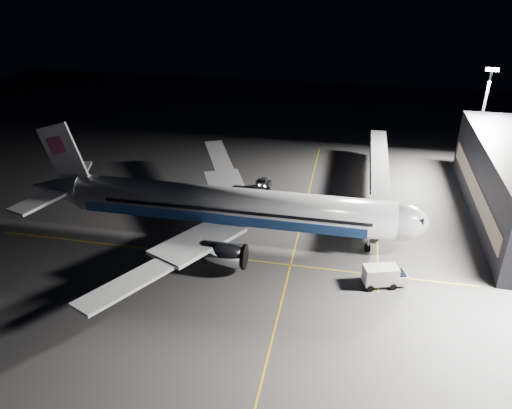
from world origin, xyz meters
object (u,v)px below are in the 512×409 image
object	(u,v)px
jet_bridge	(379,174)
service_truck	(384,275)
floodlight_mast_north	(483,113)
airliner	(224,206)
baggage_tug	(264,184)
safety_cone_b	(211,209)
safety_cone_a	(247,211)
safety_cone_c	(277,210)

from	to	relation	value
jet_bridge	service_truck	size ratio (longest dim) A/B	5.70
floodlight_mast_north	service_truck	bearing A→B (deg)	-113.46
airliner	baggage_tug	world-z (taller)	airliner
floodlight_mast_north	safety_cone_b	xyz separation A→B (m)	(-45.41, -24.52, -12.04)
jet_bridge	safety_cone_b	world-z (taller)	jet_bridge
floodlight_mast_north	safety_cone_b	size ratio (longest dim) A/B	31.35
jet_bridge	service_truck	world-z (taller)	jet_bridge
airliner	safety_cone_b	world-z (taller)	airliner
floodlight_mast_north	safety_cone_b	bearing A→B (deg)	-151.64
jet_bridge	floodlight_mast_north	xyz separation A→B (m)	(18.00, 13.93, 7.79)
airliner	baggage_tug	xyz separation A→B (m)	(2.72, 17.91, -4.30)
floodlight_mast_north	baggage_tug	bearing A→B (deg)	-159.85
floodlight_mast_north	safety_cone_a	world-z (taller)	floodlight_mast_north
airliner	jet_bridge	xyz separation A→B (m)	(23.08, 18.06, -0.58)
jet_bridge	airliner	bearing A→B (deg)	-141.96
airliner	jet_bridge	bearing A→B (deg)	38.04
service_truck	safety_cone_a	distance (m)	27.21
airliner	safety_cone_c	distance (m)	12.38
service_truck	safety_cone_a	world-z (taller)	service_truck
floodlight_mast_north	safety_cone_c	distance (m)	43.01
service_truck	safety_cone_b	xyz separation A→B (m)	(-28.00, 15.62, -1.21)
floodlight_mast_north	safety_cone_c	bearing A→B (deg)	-146.57
jet_bridge	baggage_tug	distance (m)	20.70
jet_bridge	safety_cone_c	xyz separation A→B (m)	(-16.45, -8.81, -4.30)
floodlight_mast_north	safety_cone_c	size ratio (longest dim) A/B	36.62
service_truck	jet_bridge	bearing A→B (deg)	73.77
safety_cone_a	safety_cone_c	bearing A→B (deg)	14.27
safety_cone_a	safety_cone_c	distance (m)	4.97
floodlight_mast_north	service_truck	distance (m)	45.07
safety_cone_c	floodlight_mast_north	bearing A→B (deg)	33.43
safety_cone_a	safety_cone_c	size ratio (longest dim) A/B	1.01
safety_cone_b	baggage_tug	bearing A→B (deg)	55.97
safety_cone_c	safety_cone_a	bearing A→B (deg)	-165.73
baggage_tug	safety_cone_b	distance (m)	12.61
service_truck	safety_cone_a	bearing A→B (deg)	125.99
service_truck	airliner	bearing A→B (deg)	143.49
baggage_tug	safety_cone_a	size ratio (longest dim) A/B	5.01
baggage_tug	safety_cone_a	world-z (taller)	baggage_tug
airliner	safety_cone_a	size ratio (longest dim) A/B	107.28
safety_cone_a	floodlight_mast_north	bearing A→B (deg)	31.39
airliner	safety_cone_a	xyz separation A→B (m)	(1.81, 8.02, -4.88)
service_truck	safety_cone_a	xyz separation A→B (m)	(-21.85, 16.17, -1.26)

